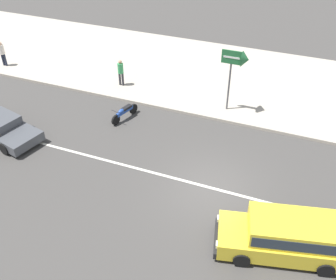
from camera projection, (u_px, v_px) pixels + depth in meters
The scene contains 9 objects.
ground_plane at pixel (211, 188), 16.85m from camera, with size 160.00×160.00×0.00m, color #423F3D.
lane_centre_stripe at pixel (211, 188), 16.85m from camera, with size 50.40×0.14×0.01m, color silver.
kerb_strip at pixel (258, 83), 24.44m from camera, with size 68.00×10.00×0.15m, color #ADA393.
sedan_dark_grey_1 at pixel (0, 127), 19.69m from camera, with size 4.83×2.78×1.06m.
minivan_yellow_2 at pixel (287, 235), 13.69m from camera, with size 4.90×2.74×1.56m.
motorcycle_0 at pixel (124, 112), 21.00m from camera, with size 0.77×1.92×0.80m.
arrow_signboard at pixel (242, 62), 19.90m from camera, with size 1.41×0.80×3.49m.
pedestrian_near_clock at pixel (121, 71), 23.49m from camera, with size 0.34×0.34×1.64m.
pedestrian_mid_kerb at pixel (2, 52), 25.70m from camera, with size 0.34×0.34×1.66m.
Camera 1 is at (2.82, -12.21, 11.60)m, focal length 42.00 mm.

